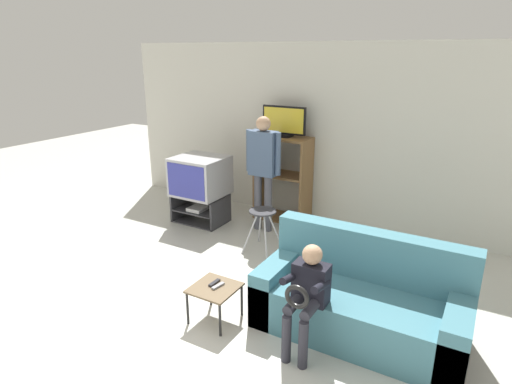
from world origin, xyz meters
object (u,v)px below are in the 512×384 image
(remote_control_black, at_px, (214,283))
(snack_table, at_px, (215,291))
(media_shelf, at_px, (283,178))
(couch, at_px, (361,302))
(remote_control_white, at_px, (218,286))
(television_main, at_px, (200,176))
(tv_stand, at_px, (200,208))
(television_flat, at_px, (284,122))
(folding_stool, at_px, (263,218))
(person_standing_adult, at_px, (263,163))
(person_seated_child, at_px, (307,291))

(remote_control_black, bearing_deg, snack_table, -51.91)
(media_shelf, bearing_deg, couch, -49.04)
(remote_control_white, bearing_deg, media_shelf, 114.53)
(television_main, relative_size, media_shelf, 0.57)
(tv_stand, relative_size, television_flat, 1.13)
(tv_stand, bearing_deg, snack_table, -49.88)
(tv_stand, distance_m, couch, 3.23)
(tv_stand, xyz_separation_m, couch, (2.89, -1.43, 0.09))
(folding_stool, height_order, person_standing_adult, person_standing_adult)
(folding_stool, xyz_separation_m, person_seated_child, (1.26, -1.51, 0.11))
(remote_control_black, height_order, remote_control_white, same)
(television_main, height_order, remote_control_white, television_main)
(media_shelf, xyz_separation_m, snack_table, (0.63, -2.68, -0.34))
(remote_control_white, height_order, couch, couch)
(tv_stand, distance_m, remote_control_white, 2.55)
(person_seated_child, bearing_deg, media_shelf, 120.32)
(television_main, relative_size, remote_control_white, 5.05)
(tv_stand, xyz_separation_m, snack_table, (1.64, -1.95, 0.10))
(remote_control_black, distance_m, person_standing_adult, 2.28)
(remote_control_black, bearing_deg, media_shelf, 105.24)
(television_main, relative_size, television_flat, 1.07)
(person_seated_child, bearing_deg, couch, 56.16)
(remote_control_black, height_order, person_standing_adult, person_standing_adult)
(media_shelf, xyz_separation_m, person_standing_adult, (-0.04, -0.53, 0.35))
(folding_stool, bearing_deg, snack_table, -77.65)
(remote_control_black, xyz_separation_m, couch, (1.28, 0.47, -0.06))
(television_flat, relative_size, person_standing_adult, 0.42)
(media_shelf, xyz_separation_m, folding_stool, (0.29, -1.15, -0.19))
(snack_table, height_order, remote_control_white, remote_control_white)
(television_main, xyz_separation_m, snack_table, (1.63, -1.97, -0.41))
(remote_control_white, height_order, person_standing_adult, person_standing_adult)
(couch, xyz_separation_m, person_seated_child, (-0.33, -0.49, 0.27))
(remote_control_black, bearing_deg, television_main, 132.37)
(television_main, height_order, media_shelf, media_shelf)
(tv_stand, height_order, television_flat, television_flat)
(media_shelf, bearing_deg, person_seated_child, -59.68)
(television_flat, height_order, remote_control_black, television_flat)
(tv_stand, xyz_separation_m, television_main, (0.01, 0.02, 0.50))
(remote_control_white, relative_size, couch, 0.08)
(television_main, xyz_separation_m, television_flat, (0.99, 0.74, 0.77))
(tv_stand, distance_m, media_shelf, 1.32)
(media_shelf, xyz_separation_m, remote_control_white, (0.66, -2.66, -0.29))
(television_flat, distance_m, folding_stool, 1.59)
(television_flat, bearing_deg, snack_table, -76.67)
(folding_stool, height_order, remote_control_white, folding_stool)
(couch, distance_m, person_standing_adult, 2.61)
(television_flat, xyz_separation_m, snack_table, (0.64, -2.71, -1.18))
(person_standing_adult, bearing_deg, remote_control_black, -73.13)
(folding_stool, relative_size, remote_control_white, 3.90)
(tv_stand, relative_size, folding_stool, 1.37)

